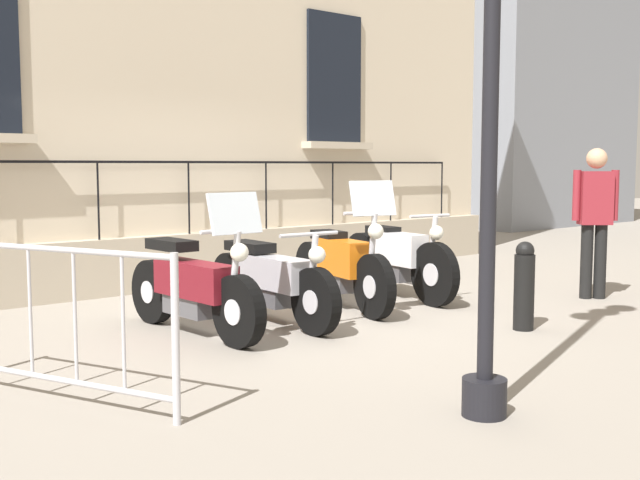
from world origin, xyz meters
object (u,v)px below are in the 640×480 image
motorcycle_white (397,260)px  bollard (524,286)px  motorcycle_maroon (194,288)px  crowd_barrier (52,317)px  pedestrian_standing (595,213)px  motorcycle_silver (270,281)px  motorcycle_orange (342,267)px

motorcycle_white → bollard: bearing=-11.0°
motorcycle_maroon → crowd_barrier: bearing=-57.0°
motorcycle_maroon → pedestrian_standing: pedestrian_standing is taller
motorcycle_maroon → motorcycle_white: size_ratio=0.97×
motorcycle_white → pedestrian_standing: pedestrian_standing is taller
crowd_barrier → bollard: bearing=80.8°
motorcycle_silver → crowd_barrier: (1.16, -2.65, 0.15)m
motorcycle_silver → bollard: bearing=41.2°
motorcycle_white → crowd_barrier: (1.35, -4.67, 0.12)m
bollard → pedestrian_standing: pedestrian_standing is taller
motorcycle_white → motorcycle_maroon: bearing=-86.0°
pedestrian_standing → crowd_barrier: bearing=-91.7°
motorcycle_maroon → motorcycle_silver: motorcycle_maroon is taller
motorcycle_white → pedestrian_standing: 2.36m
bollard → motorcycle_maroon: bearing=-126.5°
motorcycle_white → pedestrian_standing: (1.54, 1.71, 0.55)m
crowd_barrier → motorcycle_white: bearing=106.2°
crowd_barrier → pedestrian_standing: 6.39m
motorcycle_orange → motorcycle_white: motorcycle_orange is taller
motorcycle_maroon → motorcycle_white: motorcycle_maroon is taller
motorcycle_white → pedestrian_standing: bearing=48.0°
motorcycle_silver → motorcycle_white: size_ratio=1.01×
motorcycle_silver → pedestrian_standing: 4.00m
motorcycle_silver → motorcycle_orange: (-0.10, 1.05, 0.05)m
motorcycle_orange → pedestrian_standing: size_ratio=1.17×
motorcycle_white → crowd_barrier: size_ratio=1.09×
motorcycle_orange → motorcycle_silver: bearing=-84.7°
bollard → crowd_barrier: bearing=-99.2°
motorcycle_orange → crowd_barrier: 3.91m
pedestrian_standing → motorcycle_silver: bearing=-109.8°
motorcycle_orange → bollard: (1.95, 0.57, -0.03)m
bollard → pedestrian_standing: 2.24m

